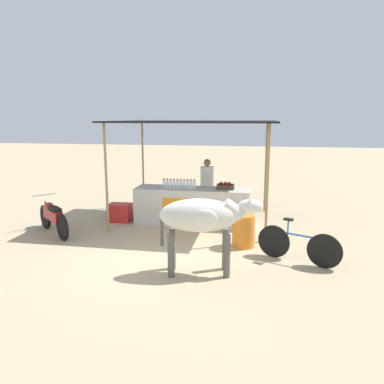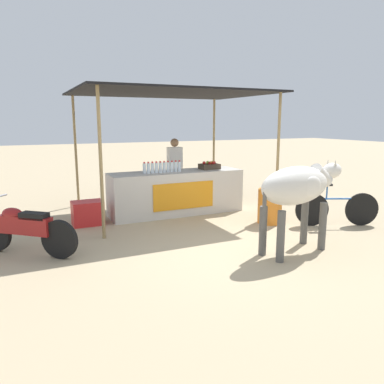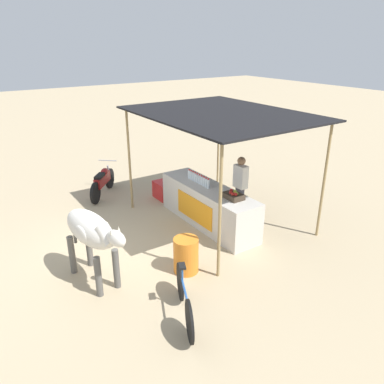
# 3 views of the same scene
# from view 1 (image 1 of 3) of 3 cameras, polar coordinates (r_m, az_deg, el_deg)

# --- Properties ---
(ground_plane) EXTENTS (60.00, 60.00, 0.00)m
(ground_plane) POSITION_cam_1_polar(r_m,az_deg,el_deg) (7.94, -2.78, -9.18)
(ground_plane) COLOR tan
(stall_counter) EXTENTS (3.00, 0.82, 0.96)m
(stall_counter) POSITION_cam_1_polar(r_m,az_deg,el_deg) (9.86, 0.08, -2.17)
(stall_counter) COLOR beige
(stall_counter) RESTS_ON ground
(stall_awning) EXTENTS (4.20, 3.20, 2.69)m
(stall_awning) POSITION_cam_1_polar(r_m,az_deg,el_deg) (9.89, 0.40, 10.17)
(stall_awning) COLOR black
(stall_awning) RESTS_ON ground
(water_bottle_row) EXTENTS (0.88, 0.07, 0.25)m
(water_bottle_row) POSITION_cam_1_polar(r_m,az_deg,el_deg) (9.76, -1.99, 1.25)
(water_bottle_row) COLOR silver
(water_bottle_row) RESTS_ON stall_counter
(fruit_crate) EXTENTS (0.44, 0.32, 0.18)m
(fruit_crate) POSITION_cam_1_polar(r_m,az_deg,el_deg) (9.69, 5.15, 0.88)
(fruit_crate) COLOR #3F3326
(fruit_crate) RESTS_ON stall_counter
(vendor_behind_counter) EXTENTS (0.34, 0.22, 1.65)m
(vendor_behind_counter) POSITION_cam_1_polar(r_m,az_deg,el_deg) (10.47, 2.29, 0.68)
(vendor_behind_counter) COLOR #383842
(vendor_behind_counter) RESTS_ON ground
(cooler_box) EXTENTS (0.60, 0.44, 0.48)m
(cooler_box) POSITION_cam_1_polar(r_m,az_deg,el_deg) (10.36, -10.91, -3.08)
(cooler_box) COLOR red
(cooler_box) RESTS_ON ground
(water_barrel) EXTENTS (0.49, 0.49, 0.71)m
(water_barrel) POSITION_cam_1_polar(r_m,az_deg,el_deg) (8.25, 7.85, -5.88)
(water_barrel) COLOR orange
(water_barrel) RESTS_ON ground
(cow) EXTENTS (1.85, 0.74, 1.44)m
(cow) POSITION_cam_1_polar(r_m,az_deg,el_deg) (6.62, 1.65, -3.97)
(cow) COLOR silver
(cow) RESTS_ON ground
(motorcycle_parked) EXTENTS (1.41, 1.24, 0.90)m
(motorcycle_parked) POSITION_cam_1_polar(r_m,az_deg,el_deg) (9.66, -20.45, -3.50)
(motorcycle_parked) COLOR black
(motorcycle_parked) RESTS_ON ground
(bicycle_leaning) EXTENTS (1.53, 0.71, 0.85)m
(bicycle_leaning) POSITION_cam_1_polar(r_m,az_deg,el_deg) (7.59, 15.84, -7.79)
(bicycle_leaning) COLOR black
(bicycle_leaning) RESTS_ON ground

